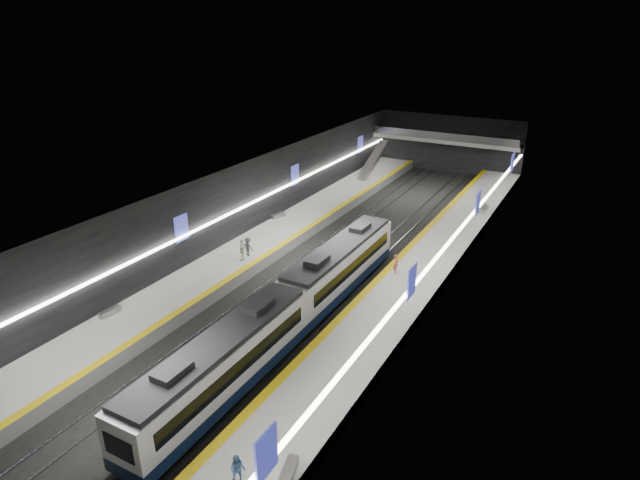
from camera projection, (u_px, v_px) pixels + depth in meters
The scene contains 26 objects.
ground at pixel (333, 266), 47.63m from camera, with size 70.00×70.00×0.00m, color black.
ceiling at pixel (334, 179), 44.52m from camera, with size 20.00×70.00×0.04m, color beige.
wall_left at pixel (240, 206), 50.50m from camera, with size 0.04×70.00×8.00m, color black.
wall_right at pixel (447, 246), 41.65m from camera, with size 0.04×70.00×8.00m, color black.
wall_back at pixel (449, 144), 74.35m from camera, with size 20.00×0.04×8.00m, color black.
platform_left at pixel (263, 245), 50.75m from camera, with size 5.00×70.00×1.00m, color slate.
tile_surface_left at pixel (263, 240), 50.55m from camera, with size 5.00×70.00×0.02m, color #ABABA6.
tactile_strip_left at pixel (283, 244), 49.58m from camera, with size 0.60×70.00×0.02m, color #DAB90B.
platform_right at pixel (414, 279), 44.11m from camera, with size 5.00×70.00×1.00m, color slate.
tile_surface_right at pixel (414, 274), 43.92m from camera, with size 5.00×70.00×0.02m, color #ABABA6.
tactile_strip_right at pixel (389, 268), 44.88m from camera, with size 0.60×70.00×0.02m, color #DAB90B.
rails at pixel (333, 265), 47.60m from camera, with size 6.52×70.00×0.12m.
train at pixel (291, 306), 36.62m from camera, with size 2.69×30.04×3.60m.
ad_posters at pixel (339, 215), 46.69m from camera, with size 19.94×53.50×2.20m.
cove_light_left at pixel (242, 208), 50.49m from camera, with size 0.25×68.60×0.12m, color white.
cove_light_right at pixel (445, 248), 41.81m from camera, with size 0.25×68.60×0.12m, color white.
mezzanine_bridge at pixel (445, 140), 72.28m from camera, with size 20.00×3.00×1.50m.
escalator at pixel (373, 160), 70.83m from camera, with size 1.20×8.00×0.60m, color #99999E.
bench_left_near at pixel (110, 312), 37.89m from camera, with size 0.45×1.62×0.40m, color #99999E.
bench_left_far at pixel (278, 216), 56.02m from camera, with size 0.47×1.68×0.41m, color #99999E.
bench_right_near at pixel (288, 473), 24.49m from camera, with size 0.53×1.91×0.47m, color #99999E.
bench_right_far at pixel (483, 209), 57.93m from camera, with size 0.57×2.07×0.51m, color #99999E.
passenger_right_a at pixel (396, 264), 43.78m from camera, with size 0.58×0.38×1.60m, color #D45F4F.
passenger_right_b at pixel (238, 470), 24.00m from camera, with size 0.75×0.58×1.53m, color #476D9A.
passenger_left_a at pixel (242, 250), 45.91m from camera, with size 1.15×0.48×1.97m, color silver.
passenger_left_b at pixel (248, 247), 46.91m from camera, with size 1.09×0.63×1.68m, color #43454B.
Camera 1 is at (19.63, -38.26, 20.63)m, focal length 30.00 mm.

